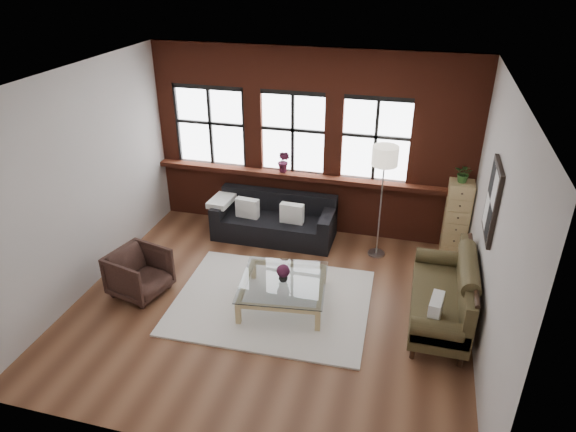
% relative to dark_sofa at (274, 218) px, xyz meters
% --- Properties ---
extents(floor, '(5.50, 5.50, 0.00)m').
position_rel_dark_sofa_xyz_m(floor, '(0.50, -1.90, -0.38)').
color(floor, brown).
rests_on(floor, ground).
extents(ceiling, '(5.50, 5.50, 0.00)m').
position_rel_dark_sofa_xyz_m(ceiling, '(0.50, -1.90, 2.82)').
color(ceiling, white).
rests_on(ceiling, ground).
extents(wall_back, '(5.50, 0.00, 5.50)m').
position_rel_dark_sofa_xyz_m(wall_back, '(0.50, 0.60, 1.22)').
color(wall_back, '#BAB3AD').
rests_on(wall_back, ground).
extents(wall_front, '(5.50, 0.00, 5.50)m').
position_rel_dark_sofa_xyz_m(wall_front, '(0.50, -4.40, 1.22)').
color(wall_front, '#BAB3AD').
rests_on(wall_front, ground).
extents(wall_left, '(0.00, 5.00, 5.00)m').
position_rel_dark_sofa_xyz_m(wall_left, '(-2.25, -1.90, 1.22)').
color(wall_left, '#BAB3AD').
rests_on(wall_left, ground).
extents(wall_right, '(0.00, 5.00, 5.00)m').
position_rel_dark_sofa_xyz_m(wall_right, '(3.25, -1.90, 1.22)').
color(wall_right, '#BAB3AD').
rests_on(wall_right, ground).
extents(brick_backwall, '(5.50, 0.12, 3.20)m').
position_rel_dark_sofa_xyz_m(brick_backwall, '(0.50, 0.54, 1.22)').
color(brick_backwall, '#5E2416').
rests_on(brick_backwall, floor).
extents(sill_ledge, '(5.50, 0.30, 0.08)m').
position_rel_dark_sofa_xyz_m(sill_ledge, '(0.50, 0.45, 0.66)').
color(sill_ledge, '#5E2416').
rests_on(sill_ledge, brick_backwall).
extents(window_left, '(1.38, 0.10, 1.50)m').
position_rel_dark_sofa_xyz_m(window_left, '(-1.30, 0.55, 1.37)').
color(window_left, black).
rests_on(window_left, brick_backwall).
extents(window_mid, '(1.38, 0.10, 1.50)m').
position_rel_dark_sofa_xyz_m(window_mid, '(0.20, 0.55, 1.37)').
color(window_mid, black).
rests_on(window_mid, brick_backwall).
extents(window_right, '(1.38, 0.10, 1.50)m').
position_rel_dark_sofa_xyz_m(window_right, '(1.60, 0.55, 1.37)').
color(window_right, black).
rests_on(window_right, brick_backwall).
extents(wall_poster, '(0.05, 0.74, 0.94)m').
position_rel_dark_sofa_xyz_m(wall_poster, '(3.22, -1.60, 1.47)').
color(wall_poster, black).
rests_on(wall_poster, wall_right).
extents(shag_rug, '(2.82, 2.25, 0.03)m').
position_rel_dark_sofa_xyz_m(shag_rug, '(0.50, -1.84, -0.36)').
color(shag_rug, silver).
rests_on(shag_rug, floor).
extents(dark_sofa, '(2.09, 0.85, 0.76)m').
position_rel_dark_sofa_xyz_m(dark_sofa, '(0.00, 0.00, 0.00)').
color(dark_sofa, black).
rests_on(dark_sofa, floor).
extents(pillow_a, '(0.41, 0.18, 0.34)m').
position_rel_dark_sofa_xyz_m(pillow_a, '(-0.45, -0.10, 0.19)').
color(pillow_a, white).
rests_on(pillow_a, dark_sofa).
extents(pillow_b, '(0.41, 0.16, 0.34)m').
position_rel_dark_sofa_xyz_m(pillow_b, '(0.35, -0.10, 0.19)').
color(pillow_b, white).
rests_on(pillow_b, dark_sofa).
extents(vintage_settee, '(0.83, 1.88, 1.00)m').
position_rel_dark_sofa_xyz_m(vintage_settee, '(2.80, -1.66, 0.12)').
color(vintage_settee, '#3F351D').
rests_on(vintage_settee, floor).
extents(pillow_settee, '(0.20, 0.40, 0.34)m').
position_rel_dark_sofa_xyz_m(pillow_settee, '(2.72, -2.24, 0.23)').
color(pillow_settee, white).
rests_on(pillow_settee, vintage_settee).
extents(armchair, '(0.90, 0.89, 0.69)m').
position_rel_dark_sofa_xyz_m(armchair, '(-1.43, -2.10, -0.04)').
color(armchair, black).
rests_on(armchair, floor).
extents(coffee_table, '(1.33, 1.33, 0.40)m').
position_rel_dark_sofa_xyz_m(coffee_table, '(0.67, -1.82, -0.19)').
color(coffee_table, tan).
rests_on(coffee_table, shag_rug).
extents(vase, '(0.14, 0.14, 0.14)m').
position_rel_dark_sofa_xyz_m(vase, '(0.67, -1.82, 0.08)').
color(vase, '#B2B2B2').
rests_on(vase, coffee_table).
extents(flowers, '(0.19, 0.19, 0.19)m').
position_rel_dark_sofa_xyz_m(flowers, '(0.67, -1.82, 0.18)').
color(flowers, '#4D1A34').
rests_on(flowers, vase).
extents(drawer_chest, '(0.39, 0.39, 1.27)m').
position_rel_dark_sofa_xyz_m(drawer_chest, '(3.03, 0.30, 0.26)').
color(drawer_chest, tan).
rests_on(drawer_chest, floor).
extents(potted_plant_top, '(0.35, 0.33, 0.31)m').
position_rel_dark_sofa_xyz_m(potted_plant_top, '(3.03, 0.30, 1.05)').
color(potted_plant_top, '#2D5923').
rests_on(potted_plant_top, drawer_chest).
extents(floor_lamp, '(0.40, 0.40, 2.05)m').
position_rel_dark_sofa_xyz_m(floor_lamp, '(1.81, -0.12, 0.65)').
color(floor_lamp, '#A5A5A8').
rests_on(floor_lamp, floor).
extents(sill_plant, '(0.27, 0.25, 0.40)m').
position_rel_dark_sofa_xyz_m(sill_plant, '(0.07, 0.42, 0.90)').
color(sill_plant, '#4D1A34').
rests_on(sill_plant, sill_ledge).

